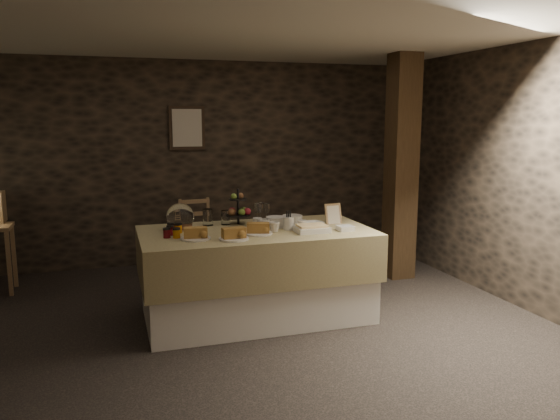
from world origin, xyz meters
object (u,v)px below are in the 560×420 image
object	(u,v)px
buffet_table	(257,267)
chair	(198,239)
timber_column	(401,168)
fruit_stand	(239,210)

from	to	relation	value
buffet_table	chair	world-z (taller)	chair
timber_column	fruit_stand	world-z (taller)	timber_column
chair	timber_column	world-z (taller)	timber_column
timber_column	buffet_table	bearing A→B (deg)	-157.84
timber_column	fruit_stand	xyz separation A→B (m)	(-2.05, -0.47, -0.32)
chair	fruit_stand	world-z (taller)	fruit_stand
chair	buffet_table	bearing A→B (deg)	-87.55
chair	timber_column	distance (m)	2.62
fruit_stand	buffet_table	bearing A→B (deg)	-75.07
buffet_table	timber_column	world-z (taller)	timber_column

